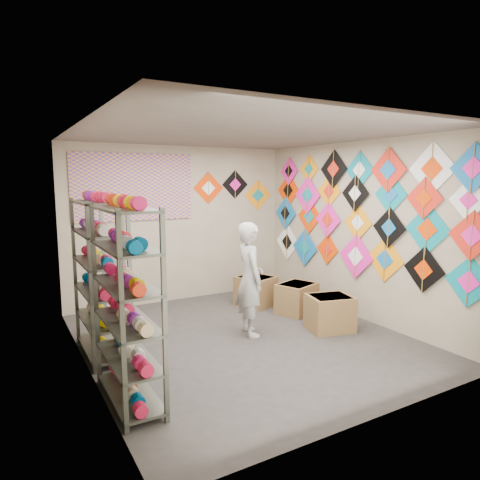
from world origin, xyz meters
TOP-DOWN VIEW (x-y plane):
  - ground at (0.00, 0.00)m, footprint 4.50×4.50m
  - room_walls at (0.00, 0.00)m, footprint 4.50×4.50m
  - shelf_rack_front at (-1.78, -0.85)m, footprint 0.40×1.10m
  - shelf_rack_back at (-1.78, 0.45)m, footprint 0.40×1.10m
  - string_spools at (-1.78, -0.20)m, footprint 0.12×2.36m
  - kite_wall_display at (1.98, 0.02)m, footprint 0.06×4.30m
  - back_wall_kites at (1.08, 2.24)m, footprint 1.63×0.02m
  - poster at (-0.80, 2.23)m, footprint 2.00×0.01m
  - shopkeeper at (0.16, 0.13)m, footprint 0.72×0.61m
  - carton_a at (1.23, -0.30)m, footprint 0.70×0.63m
  - carton_b at (1.29, 0.56)m, footprint 0.72×0.65m
  - carton_c at (0.95, 1.25)m, footprint 0.67×0.70m

SIDE VIEW (x-z plane):
  - ground at x=0.00m, z-range 0.00..0.00m
  - carton_b at x=1.29m, z-range 0.00..0.48m
  - carton_c at x=0.95m, z-range 0.00..0.50m
  - carton_a at x=1.23m, z-range 0.00..0.50m
  - shopkeeper at x=0.16m, z-range 0.00..1.56m
  - shelf_rack_front at x=-1.78m, z-range 0.00..1.90m
  - shelf_rack_back at x=-1.78m, z-range 0.00..1.90m
  - string_spools at x=-1.78m, z-range 0.99..1.11m
  - kite_wall_display at x=1.98m, z-range 0.60..2.63m
  - room_walls at x=0.00m, z-range -0.61..3.89m
  - back_wall_kites at x=1.08m, z-range 1.56..2.32m
  - poster at x=-0.80m, z-range 1.45..2.55m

